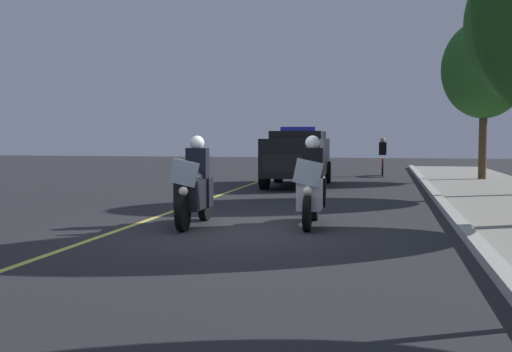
% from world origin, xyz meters
% --- Properties ---
extents(ground_plane, '(80.00, 80.00, 0.00)m').
position_xyz_m(ground_plane, '(0.00, 0.00, 0.00)').
color(ground_plane, '#28282B').
extents(curb_strip, '(48.00, 0.24, 0.15)m').
position_xyz_m(curb_strip, '(0.00, 3.94, 0.07)').
color(curb_strip, '#B7B5AD').
rests_on(curb_strip, ground).
extents(lane_stripe_center, '(48.00, 0.12, 0.01)m').
position_xyz_m(lane_stripe_center, '(0.00, -2.15, 0.00)').
color(lane_stripe_center, '#E0D14C').
rests_on(lane_stripe_center, ground).
extents(police_motorcycle_lead_left, '(2.14, 0.58, 1.72)m').
position_xyz_m(police_motorcycle_lead_left, '(-0.49, -0.98, 0.70)').
color(police_motorcycle_lead_left, black).
rests_on(police_motorcycle_lead_left, ground).
extents(police_motorcycle_lead_right, '(2.14, 0.58, 1.72)m').
position_xyz_m(police_motorcycle_lead_right, '(-0.99, 1.19, 0.70)').
color(police_motorcycle_lead_right, black).
rests_on(police_motorcycle_lead_right, ground).
extents(police_suv, '(4.96, 2.19, 2.05)m').
position_xyz_m(police_suv, '(-10.35, -0.41, 1.07)').
color(police_suv, black).
rests_on(police_suv, ground).
extents(cyclist_background, '(1.76, 0.33, 1.69)m').
position_xyz_m(cyclist_background, '(-16.28, 2.44, 0.84)').
color(cyclist_background, black).
rests_on(cyclist_background, ground).
extents(tree_behind_suv, '(3.17, 3.17, 6.03)m').
position_xyz_m(tree_behind_suv, '(-13.87, 6.18, 4.25)').
color(tree_behind_suv, '#4C3823').
rests_on(tree_behind_suv, sidewalk_strip).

